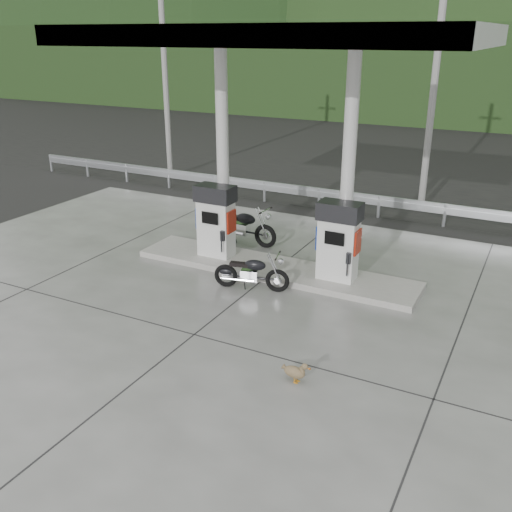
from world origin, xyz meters
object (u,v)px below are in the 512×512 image
at_px(gas_pump_left, 216,221).
at_px(motorcycle_right, 243,227).
at_px(motorcycle_left, 251,273).
at_px(gas_pump_right, 338,241).
at_px(duck, 294,372).

xyz_separation_m(gas_pump_left, motorcycle_right, (-0.04, 1.45, -0.59)).
bearing_deg(motorcycle_left, motorcycle_right, 108.73).
distance_m(gas_pump_right, motorcycle_right, 3.60).
height_order(gas_pump_left, motorcycle_left, gas_pump_left).
bearing_deg(motorcycle_left, gas_pump_right, 21.59).
relative_size(gas_pump_left, motorcycle_left, 1.11).
height_order(gas_pump_left, gas_pump_right, same).
height_order(gas_pump_right, motorcycle_left, gas_pump_right).
bearing_deg(gas_pump_left, duck, -45.78).
bearing_deg(gas_pump_right, motorcycle_left, -144.81).
xyz_separation_m(gas_pump_left, motorcycle_left, (1.59, -1.13, -0.67)).
distance_m(gas_pump_left, motorcycle_right, 1.57).
xyz_separation_m(gas_pump_right, motorcycle_left, (-1.61, -1.13, -0.67)).
distance_m(motorcycle_left, duck, 3.75).
xyz_separation_m(motorcycle_left, motorcycle_right, (-1.64, 2.58, 0.08)).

